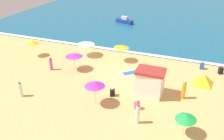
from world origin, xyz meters
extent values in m
plane|color=#E5B26B|center=(0.00, 0.00, 0.00)|extent=(60.00, 60.00, 0.00)
cube|color=#196084|center=(0.00, 28.00, 0.05)|extent=(60.00, 44.00, 0.10)
cube|color=white|center=(0.00, 6.30, 0.10)|extent=(57.00, 0.70, 0.01)
cube|color=white|center=(3.69, -2.98, 1.19)|extent=(2.59, 1.94, 2.38)
cube|color=#A5332D|center=(3.69, -2.98, 2.52)|extent=(2.69, 1.95, 0.28)
cylinder|color=silver|center=(-6.19, 3.33, 0.93)|extent=(0.05, 0.05, 1.86)
cone|color=white|center=(-6.19, 3.33, 1.74)|extent=(3.05, 3.05, 0.37)
cylinder|color=silver|center=(-5.67, -0.83, 0.97)|extent=(0.05, 0.05, 1.93)
cone|color=#B733C6|center=(-5.67, -0.83, 1.83)|extent=(2.69, 2.69, 0.35)
cylinder|color=silver|center=(-1.33, 3.35, 1.04)|extent=(0.05, 0.05, 2.07)
cone|color=yellow|center=(-1.33, 3.35, 1.96)|extent=(2.67, 2.67, 0.42)
cylinder|color=silver|center=(-0.55, -6.35, 1.15)|extent=(0.05, 0.05, 2.29)
cone|color=#B733C6|center=(-0.55, -6.35, 2.13)|extent=(2.60, 2.60, 0.49)
cylinder|color=silver|center=(7.44, -7.63, 0.92)|extent=(0.05, 0.05, 1.85)
cone|color=green|center=(7.44, -7.63, 1.67)|extent=(2.23, 2.24, 0.60)
cylinder|color=silver|center=(-12.61, 0.78, 1.04)|extent=(0.05, 0.05, 2.08)
cone|color=yellow|center=(-12.61, 0.78, 1.92)|extent=(2.24, 2.25, 0.54)
pyramid|color=yellow|center=(8.56, 0.80, 0.60)|extent=(2.77, 2.75, 1.21)
cylinder|color=white|center=(3.76, -7.59, 0.82)|extent=(0.39, 0.39, 1.63)
sphere|color=brown|center=(3.76, -7.59, 1.73)|extent=(0.22, 0.22, 0.22)
cube|color=black|center=(0.43, -4.53, 0.33)|extent=(0.62, 0.62, 0.66)
sphere|color=#DBA884|center=(0.43, -4.53, 0.76)|extent=(0.22, 0.22, 0.22)
cylinder|color=orange|center=(6.86, -2.57, 0.84)|extent=(0.45, 0.45, 1.68)
sphere|color=beige|center=(6.86, -2.57, 1.80)|extent=(0.27, 0.27, 0.27)
cylinder|color=white|center=(-7.75, -7.71, 0.68)|extent=(0.40, 0.40, 1.36)
sphere|color=brown|center=(-7.75, -7.71, 1.46)|extent=(0.22, 0.22, 0.22)
cube|color=#D84CA5|center=(3.22, -5.73, 0.37)|extent=(0.45, 0.45, 0.74)
sphere|color=beige|center=(3.22, -5.73, 0.86)|extent=(0.25, 0.25, 0.25)
cylinder|color=#D84CA5|center=(-8.20, -1.90, 0.66)|extent=(0.47, 0.47, 1.32)
sphere|color=brown|center=(-8.20, -1.90, 1.44)|extent=(0.25, 0.25, 0.25)
cube|color=blue|center=(8.29, 4.59, 0.37)|extent=(0.48, 0.48, 0.75)
sphere|color=#DBA884|center=(8.29, 4.59, 0.86)|extent=(0.25, 0.25, 0.25)
cube|color=black|center=(10.33, 4.04, 0.38)|extent=(0.58, 0.58, 0.75)
sphere|color=brown|center=(10.33, 4.04, 0.87)|extent=(0.26, 0.26, 0.26)
cube|color=orange|center=(2.18, 3.18, 0.01)|extent=(1.81, 1.41, 0.01)
cube|color=blue|center=(0.65, 0.58, 0.01)|extent=(1.74, 1.68, 0.01)
cube|color=navy|center=(-6.10, 19.25, 0.45)|extent=(3.51, 1.88, 0.70)
cube|color=silver|center=(-6.10, 19.25, 1.08)|extent=(1.30, 0.89, 0.56)
camera|label=1|loc=(7.33, -22.85, 12.90)|focal=38.47mm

